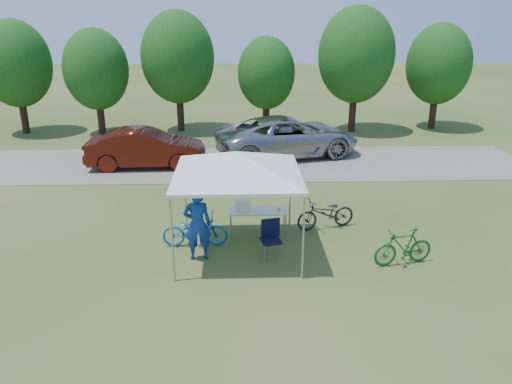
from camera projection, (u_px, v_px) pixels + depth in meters
ground at (238, 251)px, 13.20m from camera, size 100.00×100.00×0.00m
gravel_strip at (238, 164)px, 20.71m from camera, size 24.00×5.00×0.02m
canopy at (237, 154)px, 12.29m from camera, size 4.53×4.53×3.00m
treeline at (231, 62)px, 25.17m from camera, size 24.89×4.28×6.30m
folding_table at (258, 211)px, 14.12m from camera, size 1.64×0.68×0.68m
folding_chair at (271, 235)px, 12.79m from camera, size 0.58×0.60×0.97m
cooler at (243, 205)px, 14.04m from camera, size 0.42×0.28×0.30m
ice_cream_cup at (279, 209)px, 14.07m from camera, size 0.09×0.09×0.07m
cyclist at (197, 224)px, 12.48m from camera, size 0.75×0.54×1.91m
bike_blue at (195, 230)px, 13.34m from camera, size 1.76×0.65×0.91m
bike_green at (403, 247)px, 12.36m from camera, size 1.63×0.77×0.94m
bike_dark at (326, 213)px, 14.42m from camera, size 1.87×1.08×0.93m
minivan at (288, 136)px, 21.54m from camera, size 6.72×4.44×1.72m
sedan at (146, 148)px, 20.02m from camera, size 4.76×1.82×1.55m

